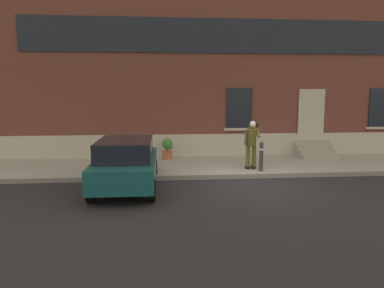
{
  "coord_description": "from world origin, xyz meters",
  "views": [
    {
      "loc": [
        -2.88,
        -10.92,
        2.88
      ],
      "look_at": [
        -1.73,
        1.6,
        1.1
      ],
      "focal_mm": 34.31,
      "sensor_mm": 36.0,
      "label": 1
    }
  ],
  "objects_px": {
    "planter_charcoal": "(122,148)",
    "planter_terracotta": "(168,148)",
    "person_on_phone": "(252,142)",
    "bollard_near_person": "(261,155)",
    "hatchback_car_teal": "(126,163)"
  },
  "relations": [
    {
      "from": "bollard_near_person",
      "to": "planter_charcoal",
      "type": "relative_size",
      "value": 1.22
    },
    {
      "from": "planter_charcoal",
      "to": "planter_terracotta",
      "type": "distance_m",
      "value": 1.9
    },
    {
      "from": "planter_terracotta",
      "to": "bollard_near_person",
      "type": "bearing_deg",
      "value": -39.28
    },
    {
      "from": "hatchback_car_teal",
      "to": "planter_terracotta",
      "type": "distance_m",
      "value": 4.18
    },
    {
      "from": "hatchback_car_teal",
      "to": "planter_charcoal",
      "type": "distance_m",
      "value": 4.27
    },
    {
      "from": "person_on_phone",
      "to": "hatchback_car_teal",
      "type": "bearing_deg",
      "value": -152.76
    },
    {
      "from": "planter_terracotta",
      "to": "person_on_phone",
      "type": "bearing_deg",
      "value": -37.92
    },
    {
      "from": "planter_charcoal",
      "to": "planter_terracotta",
      "type": "relative_size",
      "value": 1.0
    },
    {
      "from": "bollard_near_person",
      "to": "planter_terracotta",
      "type": "xyz_separation_m",
      "value": [
        -3.18,
        2.6,
        -0.11
      ]
    },
    {
      "from": "hatchback_car_teal",
      "to": "planter_terracotta",
      "type": "height_order",
      "value": "hatchback_car_teal"
    },
    {
      "from": "planter_charcoal",
      "to": "planter_terracotta",
      "type": "xyz_separation_m",
      "value": [
        1.88,
        -0.28,
        0.0
      ]
    },
    {
      "from": "hatchback_car_teal",
      "to": "person_on_phone",
      "type": "relative_size",
      "value": 2.35
    },
    {
      "from": "bollard_near_person",
      "to": "person_on_phone",
      "type": "bearing_deg",
      "value": 128.89
    },
    {
      "from": "person_on_phone",
      "to": "planter_terracotta",
      "type": "relative_size",
      "value": 2.02
    },
    {
      "from": "person_on_phone",
      "to": "planter_terracotta",
      "type": "xyz_separation_m",
      "value": [
        -2.91,
        2.27,
        -0.54
      ]
    }
  ]
}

